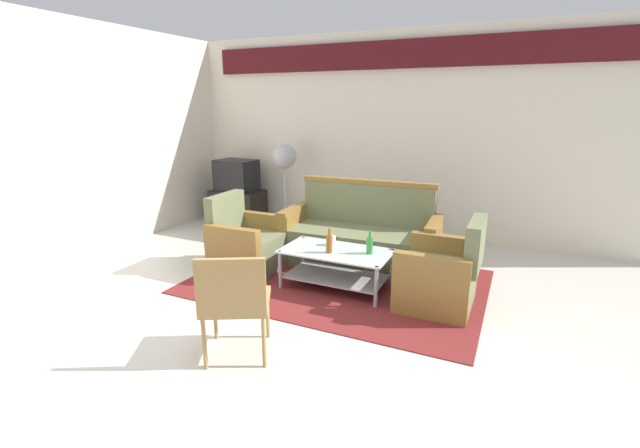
{
  "coord_description": "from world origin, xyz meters",
  "views": [
    {
      "loc": [
        1.59,
        -3.0,
        1.84
      ],
      "look_at": [
        -0.22,
        0.87,
        0.65
      ],
      "focal_mm": 24.34,
      "sensor_mm": 36.0,
      "label": 1
    }
  ],
  "objects_px": {
    "armchair_right": "(441,276)",
    "coffee_table": "(336,263)",
    "tv_stand": "(238,206)",
    "television": "(237,175)",
    "cup": "(332,241)",
    "wicker_chair": "(234,298)",
    "pedestal_fan": "(284,162)",
    "bottle_green": "(370,245)",
    "armchair_left": "(247,245)",
    "couch": "(361,238)",
    "bottle_brown": "(329,243)"
  },
  "relations": [
    {
      "from": "pedestal_fan",
      "to": "cup",
      "type": "bearing_deg",
      "value": -47.86
    },
    {
      "from": "pedestal_fan",
      "to": "coffee_table",
      "type": "bearing_deg",
      "value": -48.09
    },
    {
      "from": "cup",
      "to": "armchair_left",
      "type": "bearing_deg",
      "value": -175.88
    },
    {
      "from": "armchair_right",
      "to": "tv_stand",
      "type": "xyz_separation_m",
      "value": [
        -3.47,
        1.67,
        -0.03
      ]
    },
    {
      "from": "tv_stand",
      "to": "television",
      "type": "xyz_separation_m",
      "value": [
        0.0,
        0.0,
        0.5
      ]
    },
    {
      "from": "couch",
      "to": "television",
      "type": "bearing_deg",
      "value": -24.28
    },
    {
      "from": "couch",
      "to": "pedestal_fan",
      "type": "distance_m",
      "value": 2.0
    },
    {
      "from": "television",
      "to": "wicker_chair",
      "type": "relative_size",
      "value": 0.74
    },
    {
      "from": "armchair_left",
      "to": "wicker_chair",
      "type": "height_order",
      "value": "armchair_left"
    },
    {
      "from": "bottle_brown",
      "to": "television",
      "type": "height_order",
      "value": "television"
    },
    {
      "from": "bottle_green",
      "to": "pedestal_fan",
      "type": "height_order",
      "value": "pedestal_fan"
    },
    {
      "from": "cup",
      "to": "bottle_green",
      "type": "bearing_deg",
      "value": -10.7
    },
    {
      "from": "armchair_left",
      "to": "television",
      "type": "bearing_deg",
      "value": -142.7
    },
    {
      "from": "bottle_brown",
      "to": "wicker_chair",
      "type": "distance_m",
      "value": 1.41
    },
    {
      "from": "tv_stand",
      "to": "pedestal_fan",
      "type": "distance_m",
      "value": 1.13
    },
    {
      "from": "armchair_left",
      "to": "pedestal_fan",
      "type": "distance_m",
      "value": 1.92
    },
    {
      "from": "bottle_brown",
      "to": "cup",
      "type": "bearing_deg",
      "value": 107.15
    },
    {
      "from": "bottle_green",
      "to": "pedestal_fan",
      "type": "relative_size",
      "value": 0.18
    },
    {
      "from": "armchair_left",
      "to": "cup",
      "type": "height_order",
      "value": "armchair_left"
    },
    {
      "from": "couch",
      "to": "pedestal_fan",
      "type": "height_order",
      "value": "pedestal_fan"
    },
    {
      "from": "couch",
      "to": "bottle_brown",
      "type": "relative_size",
      "value": 7.31
    },
    {
      "from": "bottle_green",
      "to": "armchair_left",
      "type": "bearing_deg",
      "value": 179.61
    },
    {
      "from": "television",
      "to": "pedestal_fan",
      "type": "distance_m",
      "value": 0.88
    },
    {
      "from": "cup",
      "to": "wicker_chair",
      "type": "height_order",
      "value": "wicker_chair"
    },
    {
      "from": "coffee_table",
      "to": "tv_stand",
      "type": "bearing_deg",
      "value": 144.64
    },
    {
      "from": "armchair_right",
      "to": "coffee_table",
      "type": "bearing_deg",
      "value": 93.26
    },
    {
      "from": "bottle_green",
      "to": "pedestal_fan",
      "type": "distance_m",
      "value": 2.64
    },
    {
      "from": "television",
      "to": "armchair_right",
      "type": "bearing_deg",
      "value": 157.36
    },
    {
      "from": "television",
      "to": "pedestal_fan",
      "type": "xyz_separation_m",
      "value": [
        0.84,
        0.05,
        0.25
      ]
    },
    {
      "from": "tv_stand",
      "to": "wicker_chair",
      "type": "distance_m",
      "value": 3.95
    },
    {
      "from": "armchair_left",
      "to": "armchair_right",
      "type": "bearing_deg",
      "value": 89.17
    },
    {
      "from": "armchair_right",
      "to": "cup",
      "type": "xyz_separation_m",
      "value": [
        -1.14,
        0.08,
        0.17
      ]
    },
    {
      "from": "couch",
      "to": "cup",
      "type": "relative_size",
      "value": 18.31
    },
    {
      "from": "television",
      "to": "tv_stand",
      "type": "bearing_deg",
      "value": 90.0
    },
    {
      "from": "bottle_brown",
      "to": "wicker_chair",
      "type": "bearing_deg",
      "value": -94.94
    },
    {
      "from": "coffee_table",
      "to": "television",
      "type": "relative_size",
      "value": 1.77
    },
    {
      "from": "couch",
      "to": "wicker_chair",
      "type": "height_order",
      "value": "couch"
    },
    {
      "from": "bottle_brown",
      "to": "television",
      "type": "xyz_separation_m",
      "value": [
        -2.39,
        1.82,
        0.26
      ]
    },
    {
      "from": "armchair_right",
      "to": "pedestal_fan",
      "type": "relative_size",
      "value": 0.67
    },
    {
      "from": "armchair_left",
      "to": "armchair_right",
      "type": "height_order",
      "value": "same"
    },
    {
      "from": "television",
      "to": "wicker_chair",
      "type": "distance_m",
      "value": 3.95
    },
    {
      "from": "bottle_green",
      "to": "couch",
      "type": "bearing_deg",
      "value": 115.96
    },
    {
      "from": "television",
      "to": "coffee_table",
      "type": "bearing_deg",
      "value": 147.68
    },
    {
      "from": "armchair_left",
      "to": "tv_stand",
      "type": "bearing_deg",
      "value": -142.66
    },
    {
      "from": "couch",
      "to": "television",
      "type": "distance_m",
      "value": 2.63
    },
    {
      "from": "cup",
      "to": "pedestal_fan",
      "type": "xyz_separation_m",
      "value": [
        -1.49,
        1.64,
        0.55
      ]
    },
    {
      "from": "bottle_green",
      "to": "bottle_brown",
      "type": "distance_m",
      "value": 0.4
    },
    {
      "from": "pedestal_fan",
      "to": "armchair_left",
      "type": "bearing_deg",
      "value": -74.79
    },
    {
      "from": "pedestal_fan",
      "to": "wicker_chair",
      "type": "height_order",
      "value": "pedestal_fan"
    },
    {
      "from": "armchair_left",
      "to": "armchair_right",
      "type": "distance_m",
      "value": 2.16
    }
  ]
}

